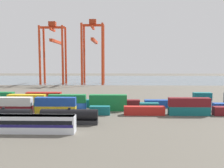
{
  "coord_description": "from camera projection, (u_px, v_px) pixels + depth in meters",
  "views": [
    {
      "loc": [
        12.26,
        -73.07,
        15.79
      ],
      "look_at": [
        9.73,
        33.51,
        5.81
      ],
      "focal_mm": 38.0,
      "sensor_mm": 36.0,
      "label": 1
    }
  ],
  "objects": [
    {
      "name": "ground_plane",
      "position": [
        92.0,
        95.0,
        114.31
      ],
      "size": [
        420.0,
        420.0,
        0.0
      ],
      "primitive_type": "plane",
      "color": "#5B564C"
    },
    {
      "name": "harbour_water",
      "position": [
        104.0,
        79.0,
        214.63
      ],
      "size": [
        400.0,
        110.0,
        0.01
      ],
      "primitive_type": "cube",
      "color": "slate",
      "rests_on": "ground_plane"
    },
    {
      "name": "freight_tank_row",
      "position": [
        4.0,
        116.0,
        60.67
      ],
      "size": [
        48.38,
        2.72,
        4.18
      ],
      "color": "#232326",
      "rests_on": "ground_plane"
    },
    {
      "name": "shipping_container_2",
      "position": [
        12.0,
        110.0,
        71.58
      ],
      "size": [
        12.1,
        2.44,
        2.6
      ],
      "primitive_type": "cube",
      "color": "maroon",
      "rests_on": "ground_plane"
    },
    {
      "name": "shipping_container_3",
      "position": [
        12.0,
        101.0,
        71.34
      ],
      "size": [
        12.1,
        2.44,
        2.6
      ],
      "primitive_type": "cube",
      "color": "silver",
      "rests_on": "shipping_container_2"
    },
    {
      "name": "shipping_container_4",
      "position": [
        56.0,
        110.0,
        71.27
      ],
      "size": [
        12.1,
        2.44,
        2.6
      ],
      "primitive_type": "cube",
      "color": "gold",
      "rests_on": "ground_plane"
    },
    {
      "name": "shipping_container_5",
      "position": [
        56.0,
        102.0,
        71.03
      ],
      "size": [
        12.1,
        2.44,
        2.6
      ],
      "primitive_type": "cube",
      "color": "#1C4299",
      "rests_on": "shipping_container_4"
    },
    {
      "name": "shipping_container_6",
      "position": [
        100.0,
        110.0,
        70.96
      ],
      "size": [
        6.04,
        2.44,
        2.6
      ],
      "primitive_type": "cube",
      "color": "#146066",
      "rests_on": "ground_plane"
    },
    {
      "name": "shipping_container_7",
      "position": [
        144.0,
        111.0,
        70.64
      ],
      "size": [
        12.1,
        2.44,
        2.6
      ],
      "primitive_type": "cube",
      "color": "#AD211C",
      "rests_on": "ground_plane"
    },
    {
      "name": "shipping_container_8",
      "position": [
        189.0,
        111.0,
        70.33
      ],
      "size": [
        12.1,
        2.44,
        2.6
      ],
      "primitive_type": "cube",
      "color": "#146066",
      "rests_on": "ground_plane"
    },
    {
      "name": "shipping_container_9",
      "position": [
        189.0,
        102.0,
        70.09
      ],
      "size": [
        12.1,
        2.44,
        2.6
      ],
      "primitive_type": "cube",
      "color": "maroon",
      "rests_on": "shipping_container_8"
    },
    {
      "name": "shipping_container_12",
      "position": [
        27.0,
        106.0,
        77.5
      ],
      "size": [
        12.1,
        2.44,
        2.6
      ],
      "primitive_type": "cube",
      "color": "#197538",
      "rests_on": "ground_plane"
    },
    {
      "name": "shipping_container_13",
      "position": [
        27.0,
        98.0,
        77.25
      ],
      "size": [
        12.1,
        2.44,
        2.6
      ],
      "primitive_type": "cube",
      "color": "gold",
      "rests_on": "shipping_container_12"
    },
    {
      "name": "shipping_container_14",
      "position": [
        67.0,
        106.0,
        77.18
      ],
      "size": [
        12.1,
        2.44,
        2.6
      ],
      "primitive_type": "cube",
      "color": "#1C4299",
      "rests_on": "ground_plane"
    },
    {
      "name": "shipping_container_15",
      "position": [
        67.0,
        99.0,
        76.94
      ],
      "size": [
        12.1,
        2.44,
        2.6
      ],
      "primitive_type": "cube",
      "color": "#197538",
      "rests_on": "shipping_container_14"
    },
    {
      "name": "shipping_container_16",
      "position": [
        108.0,
        107.0,
        76.87
      ],
      "size": [
        12.1,
        2.44,
        2.6
      ],
      "primitive_type": "cube",
      "color": "#197538",
      "rests_on": "ground_plane"
    },
    {
      "name": "shipping_container_17",
      "position": [
        108.0,
        99.0,
        76.63
      ],
      "size": [
        12.1,
        2.44,
        2.6
      ],
      "primitive_type": "cube",
      "color": "#197538",
      "rests_on": "shipping_container_16"
    },
    {
      "name": "shipping_container_18",
      "position": [
        149.0,
        107.0,
        76.55
      ],
      "size": [
        6.04,
        2.44,
        2.6
      ],
      "primitive_type": "cube",
      "color": "#146066",
      "rests_on": "ground_plane"
    },
    {
      "name": "shipping_container_19",
      "position": [
        191.0,
        107.0,
        76.24
      ],
      "size": [
        6.04,
        2.44,
        2.6
      ],
      "primitive_type": "cube",
      "color": "#146066",
      "rests_on": "ground_plane"
    },
    {
      "name": "shipping_container_21",
      "position": [
        5.0,
        103.0,
        83.7
      ],
      "size": [
        6.04,
        2.44,
        2.6
      ],
      "primitive_type": "cube",
      "color": "#1C4299",
      "rests_on": "ground_plane"
    },
    {
      "name": "shipping_container_22",
      "position": [
        5.0,
        96.0,
        83.46
      ],
      "size": [
        6.04,
        2.44,
        2.6
      ],
      "primitive_type": "cube",
      "color": "#197538",
      "rests_on": "shipping_container_21"
    },
    {
      "name": "shipping_container_23",
      "position": [
        44.0,
        103.0,
        83.37
      ],
      "size": [
        12.1,
        2.44,
        2.6
      ],
      "primitive_type": "cube",
      "color": "#AD211C",
      "rests_on": "ground_plane"
    },
    {
      "name": "shipping_container_24",
      "position": [
        44.0,
        96.0,
        83.13
      ],
      "size": [
        12.1,
        2.44,
        2.6
      ],
      "primitive_type": "cube",
      "color": "#AD211C",
      "rests_on": "shipping_container_23"
    },
    {
      "name": "shipping_container_25",
      "position": [
        83.0,
        103.0,
        83.05
      ],
      "size": [
        12.1,
        2.44,
        2.6
      ],
      "primitive_type": "cube",
      "color": "#146066",
      "rests_on": "ground_plane"
    },
    {
      "name": "shipping_container_26",
      "position": [
        122.0,
        103.0,
        82.72
      ],
      "size": [
        12.1,
        2.44,
        2.6
      ],
      "primitive_type": "cube",
      "color": "maroon",
      "rests_on": "ground_plane"
    },
    {
      "name": "shipping_container_27",
      "position": [
        162.0,
        104.0,
        82.39
      ],
      "size": [
        12.1,
        2.44,
        2.6
      ],
      "primitive_type": "cube",
      "color": "#1C4299",
      "rests_on": "ground_plane"
    },
    {
      "name": "shipping_container_28",
      "position": [
        202.0,
        104.0,
        82.07
      ],
      "size": [
        6.04,
        2.44,
        2.6
      ],
      "primitive_type": "cube",
      "color": "silver",
      "rests_on": "ground_plane"
    },
    {
      "name": "shipping_container_29",
      "position": [
        202.0,
        96.0,
        81.83
      ],
      "size": [
        6.04,
        2.44,
        2.6
      ],
      "primitive_type": "cube",
      "color": "#146066",
      "rests_on": "shipping_container_28"
    },
    {
      "name": "gantry_crane_west",
      "position": [
        54.0,
        47.0,
        170.66
      ],
      "size": [
        17.55,
        34.79,
        43.97
      ],
      "color": "red",
      "rests_on": "ground_plane"
    },
    {
      "name": "gantry_crane_central",
      "position": [
        93.0,
        46.0,
        169.94
      ],
      "size": [
        15.82,
        36.29,
        45.39
      ],
      "color": "red",
      "rests_on": "ground_plane"
    }
  ]
}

